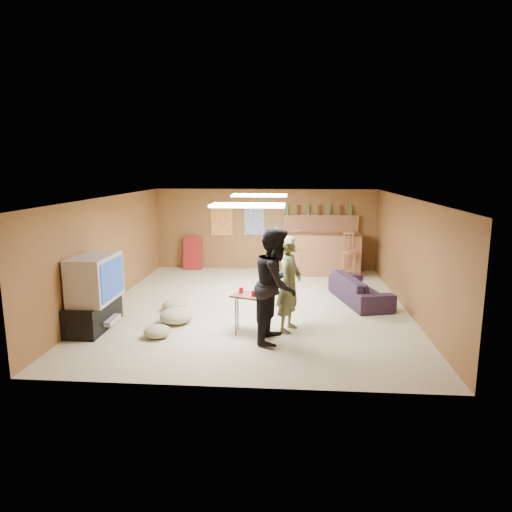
# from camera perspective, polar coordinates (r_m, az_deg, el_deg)

# --- Properties ---
(ground) EXTENTS (7.00, 7.00, 0.00)m
(ground) POSITION_cam_1_polar(r_m,az_deg,el_deg) (9.34, -0.10, -6.27)
(ground) COLOR #BAB08E
(ground) RESTS_ON ground
(ceiling) EXTENTS (6.00, 7.00, 0.02)m
(ceiling) POSITION_cam_1_polar(r_m,az_deg,el_deg) (8.93, -0.10, 7.33)
(ceiling) COLOR silver
(ceiling) RESTS_ON ground
(wall_back) EXTENTS (6.00, 0.02, 2.20)m
(wall_back) POSITION_cam_1_polar(r_m,az_deg,el_deg) (12.52, 1.17, 3.33)
(wall_back) COLOR brown
(wall_back) RESTS_ON ground
(wall_front) EXTENTS (6.00, 0.02, 2.20)m
(wall_front) POSITION_cam_1_polar(r_m,az_deg,el_deg) (5.68, -2.91, -6.13)
(wall_front) COLOR brown
(wall_front) RESTS_ON ground
(wall_left) EXTENTS (0.02, 7.00, 2.20)m
(wall_left) POSITION_cam_1_polar(r_m,az_deg,el_deg) (9.77, -17.92, 0.61)
(wall_left) COLOR brown
(wall_left) RESTS_ON ground
(wall_right) EXTENTS (0.02, 7.00, 2.20)m
(wall_right) POSITION_cam_1_polar(r_m,az_deg,el_deg) (9.33, 18.60, 0.10)
(wall_right) COLOR brown
(wall_right) RESTS_ON ground
(tv_stand) EXTENTS (0.55, 1.30, 0.50)m
(tv_stand) POSITION_cam_1_polar(r_m,az_deg,el_deg) (8.52, -19.63, -6.87)
(tv_stand) COLOR black
(tv_stand) RESTS_ON ground
(dvd_box) EXTENTS (0.35, 0.50, 0.08)m
(dvd_box) POSITION_cam_1_polar(r_m,az_deg,el_deg) (8.47, -18.22, -7.61)
(dvd_box) COLOR #B2B2B7
(dvd_box) RESTS_ON tv_stand
(tv_body) EXTENTS (0.60, 1.10, 0.80)m
(tv_body) POSITION_cam_1_polar(r_m,az_deg,el_deg) (8.33, -19.48, -2.63)
(tv_body) COLOR #B2B2B7
(tv_body) RESTS_ON tv_stand
(tv_screen) EXTENTS (0.02, 0.95, 0.65)m
(tv_screen) POSITION_cam_1_polar(r_m,az_deg,el_deg) (8.21, -17.50, -2.71)
(tv_screen) COLOR navy
(tv_screen) RESTS_ON tv_body
(bar_counter) EXTENTS (2.00, 0.60, 1.10)m
(bar_counter) POSITION_cam_1_polar(r_m,az_deg,el_deg) (12.07, 8.14, 0.28)
(bar_counter) COLOR brown
(bar_counter) RESTS_ON ground
(bar_lip) EXTENTS (2.10, 0.12, 0.05)m
(bar_lip) POSITION_cam_1_polar(r_m,az_deg,el_deg) (11.73, 8.29, 2.70)
(bar_lip) COLOR #412314
(bar_lip) RESTS_ON bar_counter
(bar_shelf) EXTENTS (2.00, 0.18, 0.05)m
(bar_shelf) POSITION_cam_1_polar(r_m,az_deg,el_deg) (12.38, 8.13, 5.00)
(bar_shelf) COLOR brown
(bar_shelf) RESTS_ON bar_backing
(bar_backing) EXTENTS (2.00, 0.14, 0.60)m
(bar_backing) POSITION_cam_1_polar(r_m,az_deg,el_deg) (12.43, 8.09, 3.63)
(bar_backing) COLOR brown
(bar_backing) RESTS_ON bar_counter
(poster_left) EXTENTS (0.60, 0.03, 0.85)m
(poster_left) POSITION_cam_1_polar(r_m,az_deg,el_deg) (12.57, -4.32, 4.48)
(poster_left) COLOR #BF3F26
(poster_left) RESTS_ON wall_back
(poster_right) EXTENTS (0.55, 0.03, 0.80)m
(poster_right) POSITION_cam_1_polar(r_m,az_deg,el_deg) (12.47, -0.21, 4.46)
(poster_right) COLOR #334C99
(poster_right) RESTS_ON wall_back
(folding_chair_stack) EXTENTS (0.50, 0.26, 0.91)m
(folding_chair_stack) POSITION_cam_1_polar(r_m,az_deg,el_deg) (12.70, -7.94, 0.36)
(folding_chair_stack) COLOR maroon
(folding_chair_stack) RESTS_ON ground
(ceiling_panel_front) EXTENTS (1.20, 0.60, 0.04)m
(ceiling_panel_front) POSITION_cam_1_polar(r_m,az_deg,el_deg) (7.44, -1.02, 6.36)
(ceiling_panel_front) COLOR white
(ceiling_panel_front) RESTS_ON ceiling
(ceiling_panel_back) EXTENTS (1.20, 0.60, 0.04)m
(ceiling_panel_back) POSITION_cam_1_polar(r_m,az_deg,el_deg) (10.13, 0.44, 7.60)
(ceiling_panel_back) COLOR white
(ceiling_panel_back) RESTS_ON ceiling
(person_olive) EXTENTS (0.58, 0.70, 1.66)m
(person_olive) POSITION_cam_1_polar(r_m,az_deg,el_deg) (7.78, 4.15, -3.49)
(person_olive) COLOR #535933
(person_olive) RESTS_ON ground
(person_black) EXTENTS (0.84, 1.01, 1.86)m
(person_black) POSITION_cam_1_polar(r_m,az_deg,el_deg) (7.31, 2.50, -3.59)
(person_black) COLOR black
(person_black) RESTS_ON ground
(sofa) EXTENTS (1.18, 2.01, 0.55)m
(sofa) POSITION_cam_1_polar(r_m,az_deg,el_deg) (9.80, 12.85, -4.04)
(sofa) COLOR black
(sofa) RESTS_ON ground
(tray_table) EXTENTS (0.64, 0.58, 0.68)m
(tray_table) POSITION_cam_1_polar(r_m,az_deg,el_deg) (7.78, -0.94, -7.22)
(tray_table) COLOR #412314
(tray_table) RESTS_ON ground
(cup_red_near) EXTENTS (0.09, 0.09, 0.11)m
(cup_red_near) POSITION_cam_1_polar(r_m,az_deg,el_deg) (7.75, -1.86, -4.28)
(cup_red_near) COLOR red
(cup_red_near) RESTS_ON tray_table
(cup_red_far) EXTENTS (0.08, 0.08, 0.10)m
(cup_red_far) POSITION_cam_1_polar(r_m,az_deg,el_deg) (7.57, -0.30, -4.67)
(cup_red_far) COLOR red
(cup_red_far) RESTS_ON tray_table
(cup_blue) EXTENTS (0.10, 0.10, 0.11)m
(cup_blue) POSITION_cam_1_polar(r_m,az_deg,el_deg) (7.77, 0.04, -4.21)
(cup_blue) COLOR #162498
(cup_blue) RESTS_ON tray_table
(bar_stool_left) EXTENTS (0.50, 0.50, 1.20)m
(bar_stool_left) POSITION_cam_1_polar(r_m,az_deg,el_deg) (11.87, 4.94, 0.42)
(bar_stool_left) COLOR brown
(bar_stool_left) RESTS_ON ground
(bar_stool_right) EXTENTS (0.49, 0.49, 1.22)m
(bar_stool_right) POSITION_cam_1_polar(r_m,az_deg,el_deg) (11.55, 11.52, -0.02)
(bar_stool_right) COLOR brown
(bar_stool_right) RESTS_ON ground
(cushion_near_tv) EXTENTS (0.72, 0.72, 0.27)m
(cushion_near_tv) POSITION_cam_1_polar(r_m,az_deg,el_deg) (8.44, -9.93, -7.35)
(cushion_near_tv) COLOR gray
(cushion_near_tv) RESTS_ON ground
(cushion_mid) EXTENTS (0.62, 0.62, 0.21)m
(cushion_mid) POSITION_cam_1_polar(r_m,az_deg,el_deg) (9.20, -10.19, -6.03)
(cushion_mid) COLOR gray
(cushion_mid) RESTS_ON ground
(cushion_far) EXTENTS (0.48, 0.48, 0.20)m
(cushion_far) POSITION_cam_1_polar(r_m,az_deg,el_deg) (7.84, -12.24, -9.19)
(cushion_far) COLOR gray
(cushion_far) RESTS_ON ground
(bottle_row) EXTENTS (1.76, 0.08, 0.26)m
(bottle_row) POSITION_cam_1_polar(r_m,az_deg,el_deg) (12.34, 7.87, 5.71)
(bottle_row) COLOR #3F7233
(bottle_row) RESTS_ON bar_shelf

